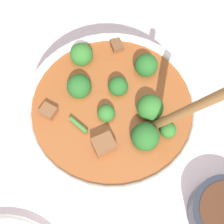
{
  "coord_description": "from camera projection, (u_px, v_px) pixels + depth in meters",
  "views": [
    {
      "loc": [
        0.16,
        -0.14,
        0.51
      ],
      "look_at": [
        0.0,
        0.0,
        0.05
      ],
      "focal_mm": 50.0,
      "sensor_mm": 36.0,
      "label": 1
    }
  ],
  "objects": [
    {
      "name": "ground_plane",
      "position": [
        112.0,
        125.0,
        0.55
      ],
      "size": [
        4.0,
        4.0,
        0.0
      ],
      "primitive_type": "plane",
      "color": "silver"
    },
    {
      "name": "stew_bowl",
      "position": [
        112.0,
        113.0,
        0.51
      ],
      "size": [
        0.28,
        0.28,
        0.25
      ],
      "color": "white",
      "rests_on": "ground_plane"
    }
  ]
}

